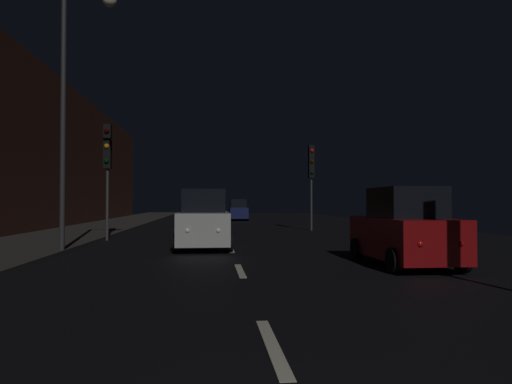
{
  "coord_description": "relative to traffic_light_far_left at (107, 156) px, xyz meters",
  "views": [
    {
      "loc": [
        -0.71,
        -2.35,
        1.65
      ],
      "look_at": [
        1.16,
        16.86,
        2.06
      ],
      "focal_mm": 32.88,
      "sensor_mm": 36.0,
      "label": 1
    }
  ],
  "objects": [
    {
      "name": "streetlamp_overhead",
      "position": [
        0.22,
        -5.44,
        1.75
      ],
      "size": [
        1.7,
        0.44,
        8.29
      ],
      "color": "#2D2D30",
      "rests_on": "ground"
    },
    {
      "name": "car_parked_right_near",
      "position": [
        9.44,
        -8.8,
        -2.7
      ],
      "size": [
        1.86,
        4.03,
        2.03
      ],
      "rotation": [
        0.0,
        0.0,
        1.57
      ],
      "color": "maroon",
      "rests_on": "ground"
    },
    {
      "name": "car_distant_taillights",
      "position": [
        6.88,
        21.35,
        -2.76
      ],
      "size": [
        1.74,
        3.77,
        1.9
      ],
      "rotation": [
        0.0,
        0.0,
        1.57
      ],
      "color": "#141E51",
      "rests_on": "ground"
    },
    {
      "name": "car_approaching_headlights",
      "position": [
        4.17,
        -3.78,
        -2.67
      ],
      "size": [
        1.93,
        4.17,
        2.1
      ],
      "rotation": [
        0.0,
        0.0,
        -1.57
      ],
      "color": "silver",
      "rests_on": "ground"
    },
    {
      "name": "traffic_light_far_left",
      "position": [
        0.0,
        0.0,
        0.0
      ],
      "size": [
        0.31,
        0.46,
        4.98
      ],
      "rotation": [
        0.0,
        0.0,
        -1.59
      ],
      "color": "#38383A",
      "rests_on": "ground"
    },
    {
      "name": "traffic_light_far_right",
      "position": [
        10.24,
        6.14,
        -0.03
      ],
      "size": [
        0.32,
        0.46,
        4.94
      ],
      "rotation": [
        0.0,
        0.0,
        -1.54
      ],
      "color": "#38383A",
      "rests_on": "ground"
    },
    {
      "name": "lane_centerline",
      "position": [
        5.12,
        -0.97,
        -3.62
      ],
      "size": [
        0.16,
        30.42,
        0.01
      ],
      "color": "beige",
      "rests_on": "ground"
    },
    {
      "name": "ground",
      "position": [
        5.12,
        6.28,
        -3.64
      ],
      "size": [
        27.24,
        84.0,
        0.02
      ],
      "primitive_type": "cube",
      "color": "black"
    },
    {
      "name": "building_facade_left",
      "position": [
        -4.9,
        2.78,
        0.9
      ],
      "size": [
        0.8,
        63.0,
        9.06
      ],
      "primitive_type": "cube",
      "color": "#472319",
      "rests_on": "ground"
    },
    {
      "name": "sidewalk_left",
      "position": [
        -2.3,
        6.28,
        -3.55
      ],
      "size": [
        4.4,
        84.0,
        0.15
      ],
      "primitive_type": "cube",
      "color": "#33302D",
      "rests_on": "ground"
    }
  ]
}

